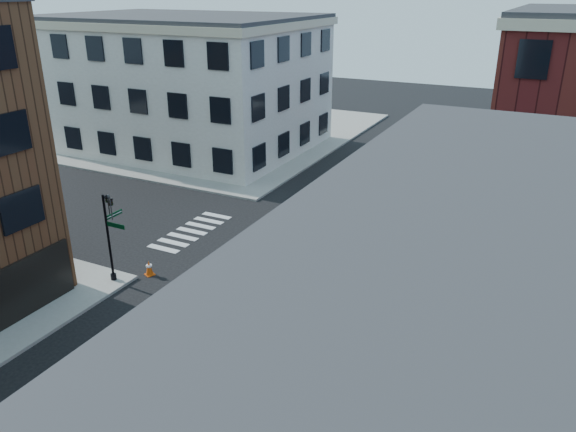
{
  "coord_description": "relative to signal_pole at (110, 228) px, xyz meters",
  "views": [
    {
      "loc": [
        11.8,
        -24.78,
        13.6
      ],
      "look_at": [
        -0.22,
        -0.72,
        2.5
      ],
      "focal_mm": 35.0,
      "sensor_mm": 36.0,
      "label": 1
    }
  ],
  "objects": [
    {
      "name": "tree_far",
      "position": [
        14.28,
        22.65,
        0.02
      ],
      "size": [
        2.43,
        2.43,
        4.07
      ],
      "color": "black",
      "rests_on": "ground"
    },
    {
      "name": "building_nw",
      "position": [
        -12.28,
        22.68,
        2.64
      ],
      "size": [
        22.0,
        16.0,
        11.0
      ],
      "primitive_type": "cube",
      "color": "beige",
      "rests_on": "ground"
    },
    {
      "name": "traffic_cone",
      "position": [
        1.02,
        1.25,
        -2.47
      ],
      "size": [
        0.57,
        0.57,
        0.8
      ],
      "rotation": [
        0.0,
        0.0,
        -0.4
      ],
      "color": "#D14909",
      "rests_on": "ground"
    },
    {
      "name": "box_truck",
      "position": [
        17.68,
        1.79,
        -0.93
      ],
      "size": [
        8.32,
        3.13,
        3.7
      ],
      "rotation": [
        0.0,
        0.0,
        -0.08
      ],
      "color": "silver",
      "rests_on": "ground"
    },
    {
      "name": "ground",
      "position": [
        6.72,
        6.68,
        -2.86
      ],
      "size": [
        120.0,
        120.0,
        0.0
      ],
      "primitive_type": "plane",
      "color": "black",
      "rests_on": "ground"
    },
    {
      "name": "signal_pole",
      "position": [
        0.0,
        0.0,
        0.0
      ],
      "size": [
        1.29,
        1.24,
        4.6
      ],
      "color": "black",
      "rests_on": "ground"
    },
    {
      "name": "sidewalk_nw",
      "position": [
        -14.28,
        27.68,
        -2.78
      ],
      "size": [
        30.0,
        30.0,
        0.15
      ],
      "primitive_type": "cube",
      "color": "gray",
      "rests_on": "ground"
    },
    {
      "name": "tree_near",
      "position": [
        14.28,
        16.65,
        0.3
      ],
      "size": [
        2.69,
        2.69,
        4.49
      ],
      "color": "black",
      "rests_on": "ground"
    }
  ]
}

